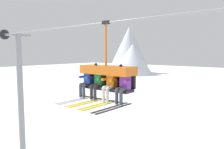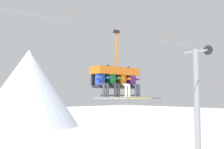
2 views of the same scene
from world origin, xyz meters
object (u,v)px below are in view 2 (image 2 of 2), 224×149
object	(u,v)px
skier_purple	(133,82)
skier_green	(113,81)
chairlift_chair	(115,75)
lift_tower_far	(197,112)
skier_blue	(102,81)
skier_orange	(124,82)

from	to	relation	value
skier_purple	skier_green	bearing A→B (deg)	180.00
chairlift_chair	skier_purple	distance (m)	0.93
lift_tower_far	chairlift_chair	size ratio (longest dim) A/B	3.02
skier_blue	skier_orange	world-z (taller)	same
lift_tower_far	skier_purple	world-z (taller)	lift_tower_far
chairlift_chair	skier_orange	distance (m)	0.47
chairlift_chair	skier_orange	world-z (taller)	chairlift_chair
lift_tower_far	skier_purple	bearing A→B (deg)	-171.77
skier_orange	skier_purple	xyz separation A→B (m)	(0.57, 0.01, 0.02)
chairlift_chair	skier_orange	size ratio (longest dim) A/B	1.59
lift_tower_far	skier_orange	xyz separation A→B (m)	(-6.95, -0.93, 1.56)
skier_blue	skier_orange	size ratio (longest dim) A/B	1.00
chairlift_chair	skier_purple	world-z (taller)	chairlift_chair
chairlift_chair	skier_green	size ratio (longest dim) A/B	1.59
skier_green	skier_orange	world-z (taller)	skier_green
chairlift_chair	skier_blue	world-z (taller)	chairlift_chair
lift_tower_far	skier_blue	xyz separation A→B (m)	(-8.10, -0.93, 1.56)
lift_tower_far	chairlift_chair	xyz separation A→B (m)	(-7.24, -0.71, 1.86)
chairlift_chair	skier_blue	size ratio (longest dim) A/B	1.59
skier_orange	skier_purple	bearing A→B (deg)	0.68
chairlift_chair	skier_purple	bearing A→B (deg)	-13.99
skier_blue	skier_green	world-z (taller)	skier_green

